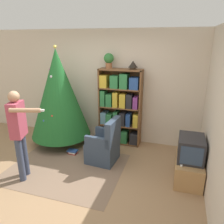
% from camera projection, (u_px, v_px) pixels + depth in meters
% --- Properties ---
extents(ground_plane, '(14.00, 14.00, 0.00)m').
position_uv_depth(ground_plane, '(76.00, 181.00, 3.82)').
color(ground_plane, '#9E7A56').
extents(wall_back, '(8.00, 0.10, 2.60)m').
position_uv_depth(wall_back, '(110.00, 87.00, 5.19)').
color(wall_back, beige).
rests_on(wall_back, ground_plane).
extents(wall_right, '(0.10, 8.00, 2.60)m').
position_uv_depth(wall_right, '(223.00, 127.00, 2.80)').
color(wall_right, beige).
rests_on(wall_right, ground_plane).
extents(area_rug, '(2.13, 1.70, 0.01)m').
position_uv_depth(area_rug, '(66.00, 168.00, 4.22)').
color(area_rug, '#7F6651').
rests_on(area_rug, ground_plane).
extents(bookshelf, '(0.97, 0.33, 1.76)m').
position_uv_depth(bookshelf, '(120.00, 109.00, 5.02)').
color(bookshelf, brown).
rests_on(bookshelf, ground_plane).
extents(tv_stand, '(0.46, 0.84, 0.40)m').
position_uv_depth(tv_stand, '(188.00, 169.00, 3.85)').
color(tv_stand, tan).
rests_on(tv_stand, ground_plane).
extents(television, '(0.42, 0.56, 0.40)m').
position_uv_depth(television, '(191.00, 148.00, 3.72)').
color(television, '#28282D').
rests_on(television, tv_stand).
extents(game_remote, '(0.04, 0.12, 0.02)m').
position_uv_depth(game_remote, '(181.00, 164.00, 3.59)').
color(game_remote, white).
rests_on(game_remote, tv_stand).
extents(christmas_tree, '(1.36, 1.36, 2.26)m').
position_uv_depth(christmas_tree, '(59.00, 94.00, 4.91)').
color(christmas_tree, '#4C3323').
rests_on(christmas_tree, ground_plane).
extents(armchair, '(0.61, 0.60, 0.92)m').
position_uv_depth(armchair, '(104.00, 147.00, 4.38)').
color(armchair, '#334256').
rests_on(armchair, ground_plane).
extents(standing_person, '(0.71, 0.45, 1.59)m').
position_uv_depth(standing_person, '(19.00, 129.00, 3.65)').
color(standing_person, '#38425B').
rests_on(standing_person, ground_plane).
extents(potted_plant, '(0.22, 0.22, 0.33)m').
position_uv_depth(potted_plant, '(109.00, 60.00, 4.76)').
color(potted_plant, '#935B38').
rests_on(potted_plant, bookshelf).
extents(table_lamp, '(0.20, 0.20, 0.18)m').
position_uv_depth(table_lamp, '(133.00, 65.00, 4.63)').
color(table_lamp, '#473828').
rests_on(table_lamp, bookshelf).
extents(book_pile_near_tree, '(0.21, 0.17, 0.09)m').
position_uv_depth(book_pile_near_tree, '(73.00, 152.00, 4.74)').
color(book_pile_near_tree, '#B22D28').
rests_on(book_pile_near_tree, ground_plane).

